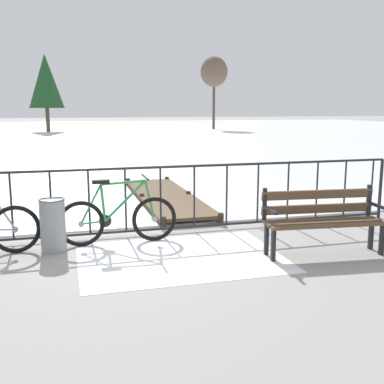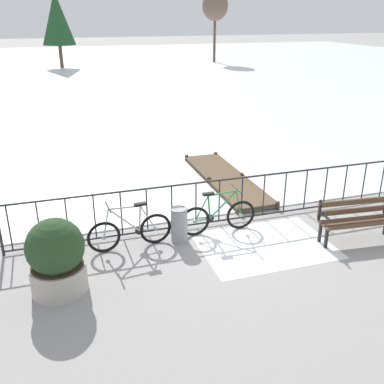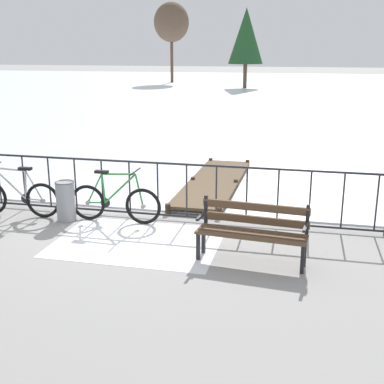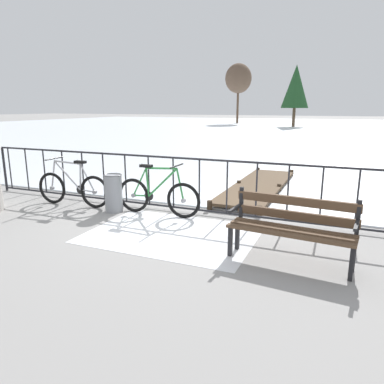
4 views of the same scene
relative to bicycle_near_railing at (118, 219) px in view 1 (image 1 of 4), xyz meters
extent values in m
plane|color=gray|center=(0.16, 0.35, -0.37)|extent=(160.00, 160.00, 0.00)
cube|color=silver|center=(0.16, 28.75, -0.35)|extent=(80.00, 56.00, 0.03)
cube|color=white|center=(0.71, -0.85, -0.36)|extent=(2.64, 1.94, 0.01)
cylinder|color=#232328|center=(0.16, 0.35, 0.68)|extent=(9.00, 0.04, 0.04)
cylinder|color=#232328|center=(0.16, 0.35, -0.29)|extent=(9.00, 0.04, 0.04)
cylinder|color=#232328|center=(4.66, 0.35, 0.16)|extent=(0.06, 0.06, 1.05)
cylinder|color=#232328|center=(-1.46, 0.35, 0.20)|extent=(0.03, 0.03, 0.97)
cylinder|color=#232328|center=(-0.92, 0.35, 0.20)|extent=(0.03, 0.03, 0.97)
cylinder|color=#232328|center=(-0.38, 0.35, 0.20)|extent=(0.03, 0.03, 0.97)
cylinder|color=#232328|center=(0.16, 0.35, 0.20)|extent=(0.03, 0.03, 0.97)
cylinder|color=#232328|center=(0.70, 0.35, 0.20)|extent=(0.03, 0.03, 0.97)
cylinder|color=#232328|center=(1.24, 0.35, 0.20)|extent=(0.03, 0.03, 0.97)
cylinder|color=#232328|center=(1.78, 0.35, 0.20)|extent=(0.03, 0.03, 0.97)
cylinder|color=#232328|center=(2.32, 0.35, 0.20)|extent=(0.03, 0.03, 0.97)
cylinder|color=#232328|center=(2.86, 0.35, 0.20)|extent=(0.03, 0.03, 0.97)
cylinder|color=#232328|center=(3.40, 0.35, 0.20)|extent=(0.03, 0.03, 0.97)
cylinder|color=#232328|center=(3.94, 0.35, 0.20)|extent=(0.03, 0.03, 0.97)
cylinder|color=#232328|center=(4.48, 0.35, 0.20)|extent=(0.03, 0.03, 0.97)
torus|color=black|center=(-0.52, 0.00, -0.04)|extent=(0.66, 0.06, 0.66)
cylinder|color=gray|center=(-0.52, 0.00, -0.04)|extent=(0.08, 0.06, 0.08)
torus|color=black|center=(0.53, 0.00, -0.04)|extent=(0.66, 0.06, 0.66)
cylinder|color=gray|center=(0.53, 0.00, -0.04)|extent=(0.08, 0.06, 0.08)
cylinder|color=#2D843D|center=(-0.21, 0.00, 0.25)|extent=(0.08, 0.04, 0.53)
cylinder|color=#2D843D|center=(0.11, 0.00, 0.26)|extent=(0.61, 0.04, 0.59)
cylinder|color=#2D843D|center=(0.09, 0.00, 0.53)|extent=(0.63, 0.04, 0.07)
cylinder|color=#2D843D|center=(-0.35, 0.00, -0.03)|extent=(0.34, 0.03, 0.05)
cylinder|color=#2D843D|center=(-0.37, 0.00, 0.24)|extent=(0.32, 0.03, 0.56)
cylinder|color=#2D843D|center=(0.47, 0.00, 0.25)|extent=(0.16, 0.03, 0.59)
cube|color=black|center=(-0.23, 0.00, 0.55)|extent=(0.24, 0.10, 0.05)
cylinder|color=black|center=(0.40, 0.00, 0.59)|extent=(0.03, 0.52, 0.03)
cylinder|color=black|center=(-0.19, 0.00, -0.02)|extent=(0.18, 0.02, 0.18)
torus|color=black|center=(-1.39, -0.07, -0.04)|extent=(0.66, 0.09, 0.66)
cylinder|color=gray|center=(-1.39, -0.07, -0.04)|extent=(0.08, 0.06, 0.08)
cylinder|color=#B2B2B7|center=(-1.55, -0.08, -0.03)|extent=(0.34, 0.05, 0.05)
cylinder|color=#B2B2B7|center=(-1.53, -0.08, 0.24)|extent=(0.32, 0.04, 0.56)
cube|color=brown|center=(2.60, -1.10, 0.07)|extent=(1.60, 0.25, 0.04)
cube|color=brown|center=(2.59, -1.25, 0.07)|extent=(1.60, 0.25, 0.04)
cube|color=brown|center=(2.57, -1.41, 0.07)|extent=(1.60, 0.25, 0.04)
cube|color=brown|center=(2.61, -1.01, 0.21)|extent=(1.60, 0.20, 0.12)
cube|color=brown|center=(2.61, -1.01, 0.41)|extent=(1.60, 0.20, 0.12)
cube|color=black|center=(3.33, -1.46, -0.15)|extent=(0.06, 0.06, 0.44)
cube|color=black|center=(3.36, -1.19, -0.15)|extent=(0.06, 0.06, 0.44)
cube|color=black|center=(3.37, -1.08, 0.30)|extent=(0.05, 0.05, 0.45)
cube|color=black|center=(3.34, -1.33, 0.27)|extent=(0.08, 0.40, 0.04)
cube|color=black|center=(1.82, -1.31, -0.15)|extent=(0.06, 0.06, 0.44)
cube|color=black|center=(1.84, -1.05, -0.15)|extent=(0.06, 0.06, 0.44)
cube|color=black|center=(1.85, -0.93, 0.30)|extent=(0.05, 0.05, 0.45)
cube|color=black|center=(1.83, -1.18, 0.27)|extent=(0.08, 0.40, 0.04)
cylinder|color=gray|center=(-0.90, -0.12, -0.01)|extent=(0.34, 0.34, 0.72)
torus|color=#545558|center=(-0.90, -0.12, 0.35)|extent=(0.35, 0.35, 0.02)
cube|color=brown|center=(1.29, 2.76, -0.25)|extent=(1.10, 4.22, 0.06)
cylinder|color=#3C2E20|center=(0.80, 0.65, -0.27)|extent=(0.10, 0.10, 0.20)
cylinder|color=#3C2E20|center=(1.79, 0.65, -0.27)|extent=(0.10, 0.10, 0.20)
cylinder|color=#3C2E20|center=(0.80, 2.76, -0.27)|extent=(0.10, 0.10, 0.20)
cylinder|color=#3C2E20|center=(1.79, 2.76, -0.27)|extent=(0.10, 0.10, 0.20)
cylinder|color=#3C2E20|center=(0.80, 4.88, -0.27)|extent=(0.10, 0.10, 0.20)
cylinder|color=#3C2E20|center=(1.79, 4.88, -0.27)|extent=(0.10, 0.10, 0.20)
cylinder|color=brown|center=(-1.84, 32.30, 1.18)|extent=(0.30, 0.30, 3.10)
cone|color=#1E4723|center=(-1.84, 32.30, 3.57)|extent=(2.69, 2.69, 4.15)
cylinder|color=brown|center=(12.07, 32.58, 1.74)|extent=(0.23, 0.23, 4.22)
ellipsoid|color=brown|center=(12.07, 32.58, 4.56)|extent=(2.34, 2.34, 2.57)
camera|label=1|loc=(-0.70, -6.53, 1.59)|focal=43.38mm
camera|label=2|loc=(-3.12, -7.91, 4.05)|focal=41.19mm
camera|label=3|loc=(3.31, -8.13, 2.66)|focal=47.36mm
camera|label=4|loc=(3.13, -5.76, 1.62)|focal=33.71mm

